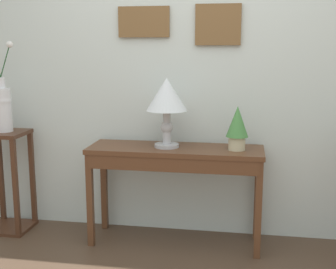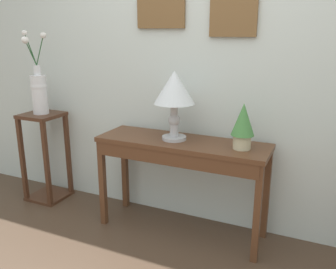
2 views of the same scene
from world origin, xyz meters
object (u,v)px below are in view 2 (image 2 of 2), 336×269
at_px(console_table, 181,155).
at_px(potted_plant_on_console, 243,124).
at_px(flower_vase_tall_left, 39,89).
at_px(table_lamp, 174,91).
at_px(pedestal_stand_left, 46,157).

xyz_separation_m(console_table, potted_plant_on_console, (0.45, 0.01, 0.28)).
bearing_deg(potted_plant_on_console, flower_vase_tall_left, 179.27).
bearing_deg(table_lamp, pedestal_stand_left, 179.31).
distance_m(table_lamp, pedestal_stand_left, 1.47).
distance_m(table_lamp, potted_plant_on_console, 0.54).
xyz_separation_m(console_table, pedestal_stand_left, (-1.36, 0.04, -0.23)).
relative_size(console_table, table_lamp, 2.52).
xyz_separation_m(console_table, table_lamp, (-0.06, 0.02, 0.46)).
bearing_deg(table_lamp, flower_vase_tall_left, 179.42).
distance_m(console_table, table_lamp, 0.47).
bearing_deg(table_lamp, potted_plant_on_console, -1.11).
bearing_deg(flower_vase_tall_left, table_lamp, -0.58).
relative_size(table_lamp, pedestal_stand_left, 0.62).
relative_size(potted_plant_on_console, pedestal_stand_left, 0.39).
bearing_deg(potted_plant_on_console, pedestal_stand_left, 179.19).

